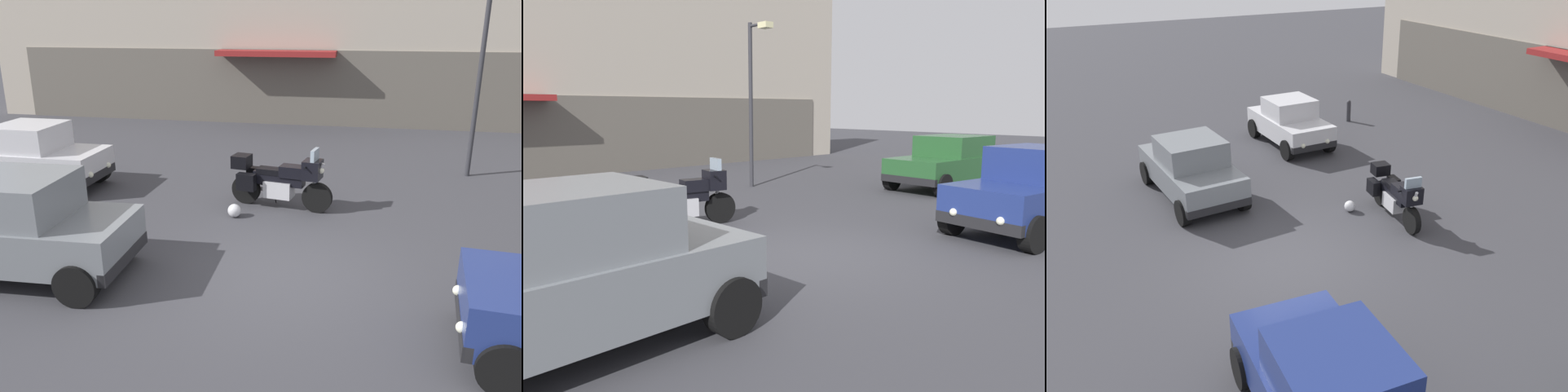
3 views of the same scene
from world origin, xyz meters
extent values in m
plane|color=#38383D|center=(0.00, 0.00, 0.00)|extent=(80.00, 80.00, 0.00)
cylinder|color=black|center=(0.32, 3.01, 0.32)|extent=(0.65, 0.25, 0.64)
cylinder|color=black|center=(-1.28, 3.29, 0.32)|extent=(0.65, 0.25, 0.64)
cylinder|color=#B7B7BC|center=(0.30, 3.01, 0.75)|extent=(0.33, 0.13, 0.68)
cube|color=#B7B7BC|center=(-0.52, 3.16, 0.42)|extent=(0.66, 0.50, 0.36)
cube|color=black|center=(-0.52, 3.16, 0.66)|extent=(1.13, 0.47, 0.28)
cube|color=black|center=(-0.22, 3.10, 0.84)|extent=(0.57, 0.43, 0.24)
cube|color=black|center=(-0.72, 3.19, 0.80)|extent=(0.60, 0.39, 0.12)
cube|color=black|center=(0.20, 3.03, 0.92)|extent=(0.43, 0.50, 0.40)
cube|color=#8C9EAD|center=(0.24, 3.02, 1.22)|extent=(0.15, 0.41, 0.28)
sphere|color=#EAEACC|center=(0.38, 3.00, 0.92)|extent=(0.14, 0.14, 0.14)
cylinder|color=black|center=(0.12, 3.04, 1.02)|extent=(0.15, 0.62, 0.04)
cylinder|color=#B7B7BC|center=(-1.08, 3.46, 0.30)|extent=(0.56, 0.19, 0.09)
cube|color=black|center=(-1.11, 3.55, 0.58)|extent=(0.43, 0.27, 0.36)
cube|color=black|center=(-1.21, 2.99, 0.58)|extent=(0.43, 0.27, 0.36)
cube|color=black|center=(-1.38, 3.31, 0.95)|extent=(0.42, 0.46, 0.28)
cylinder|color=black|center=(-0.64, 3.36, 0.15)|extent=(0.05, 0.13, 0.29)
sphere|color=silver|center=(-1.32, 2.38, 0.14)|extent=(0.28, 0.28, 0.28)
cube|color=slate|center=(-4.14, -0.77, 0.66)|extent=(3.86, 1.80, 0.68)
cube|color=slate|center=(-3.99, -0.77, 1.32)|extent=(1.66, 1.57, 0.64)
cube|color=#8C9EAD|center=(-4.74, -0.80, 1.32)|extent=(0.12, 1.40, 0.54)
cube|color=#8C9EAD|center=(-3.24, -0.73, 1.32)|extent=(0.12, 1.40, 0.51)
cube|color=black|center=(-5.99, -0.85, 0.42)|extent=(0.19, 1.64, 0.20)
cube|color=black|center=(-2.30, -0.70, 0.42)|extent=(0.19, 1.64, 0.20)
cylinder|color=black|center=(-5.56, -1.61, 0.32)|extent=(0.65, 0.25, 0.64)
cylinder|color=black|center=(-5.62, -0.05, 0.32)|extent=(0.65, 0.25, 0.64)
cylinder|color=black|center=(-2.66, -1.49, 0.32)|extent=(0.65, 0.25, 0.64)
cylinder|color=black|center=(-2.73, 0.07, 0.32)|extent=(0.65, 0.25, 0.64)
sphere|color=silver|center=(-6.02, -1.30, 0.54)|extent=(0.14, 0.14, 0.14)
sphere|color=silver|center=(-6.06, -0.40, 0.54)|extent=(0.14, 0.14, 0.14)
cube|color=silver|center=(-6.53, 3.39, 0.64)|extent=(3.40, 1.56, 0.64)
cube|color=silver|center=(-6.53, 3.39, 1.26)|extent=(1.40, 1.44, 0.60)
cube|color=#8C9EAD|center=(-5.88, 3.39, 1.26)|extent=(0.06, 1.33, 0.51)
cube|color=#8C9EAD|center=(-7.18, 3.39, 1.26)|extent=(0.06, 1.33, 0.48)
cube|color=black|center=(-4.88, 3.39, 0.42)|extent=(0.12, 1.56, 0.20)
cube|color=black|center=(-8.18, 3.40, 0.42)|extent=(0.12, 1.56, 0.20)
cylinder|color=black|center=(-5.28, 4.13, 0.32)|extent=(0.64, 0.22, 0.64)
cylinder|color=black|center=(-5.28, 2.65, 0.32)|extent=(0.64, 0.22, 0.64)
cylinder|color=black|center=(-7.78, 4.13, 0.32)|extent=(0.64, 0.22, 0.64)
cylinder|color=black|center=(-7.78, 2.65, 0.32)|extent=(0.64, 0.22, 0.64)
sphere|color=silver|center=(-4.83, 3.82, 0.54)|extent=(0.14, 0.14, 0.14)
sphere|color=silver|center=(-4.83, 2.97, 0.54)|extent=(0.14, 0.14, 0.14)
cube|color=navy|center=(4.52, -1.68, 1.32)|extent=(1.74, 1.66, 0.64)
cube|color=#8C9EAD|center=(3.78, -1.61, 1.32)|extent=(0.20, 1.39, 0.54)
cube|color=black|center=(2.53, -1.48, 0.42)|extent=(0.29, 1.64, 0.20)
cylinder|color=black|center=(2.85, -2.30, 0.32)|extent=(0.66, 0.28, 0.64)
cylinder|color=black|center=(3.01, -0.75, 0.32)|extent=(0.66, 0.28, 0.64)
sphere|color=silver|center=(2.44, -1.93, 0.54)|extent=(0.14, 0.14, 0.14)
sphere|color=silver|center=(2.53, -1.03, 0.54)|extent=(0.14, 0.14, 0.14)
cylinder|color=#333338|center=(-7.74, 6.52, 0.37)|extent=(0.16, 0.16, 0.74)
sphere|color=#333338|center=(-7.74, 6.52, 0.74)|extent=(0.16, 0.16, 0.16)
camera|label=1|loc=(1.19, -7.48, 3.89)|focal=36.17mm
camera|label=2|loc=(-5.64, -5.60, 2.35)|focal=35.09mm
camera|label=3|loc=(8.91, -4.56, 6.16)|focal=37.60mm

